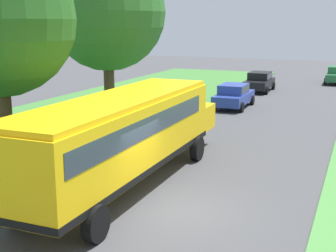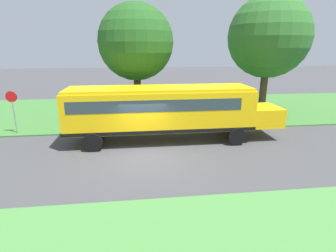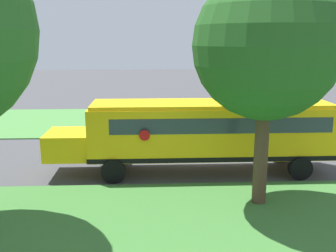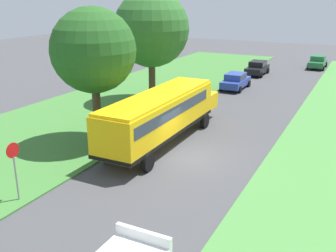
% 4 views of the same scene
% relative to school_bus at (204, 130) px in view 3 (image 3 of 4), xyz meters
% --- Properties ---
extents(ground_plane, '(120.00, 120.00, 0.00)m').
position_rel_school_bus_xyz_m(ground_plane, '(2.31, -1.30, -1.92)').
color(ground_plane, '#424244').
extents(grass_far_side, '(10.00, 80.00, 0.07)m').
position_rel_school_bus_xyz_m(grass_far_side, '(11.31, -1.30, -1.89)').
color(grass_far_side, '#47843D').
rests_on(grass_far_side, ground).
extents(school_bus, '(2.84, 12.42, 3.16)m').
position_rel_school_bus_xyz_m(school_bus, '(0.00, 0.00, 0.00)').
color(school_bus, yellow).
rests_on(school_bus, ground).
extents(oak_tree_beside_bus, '(5.00, 5.00, 8.12)m').
position_rel_school_bus_xyz_m(oak_tree_beside_bus, '(-3.69, -1.65, 3.71)').
color(oak_tree_beside_bus, '#4C3826').
rests_on(oak_tree_beside_bus, ground).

